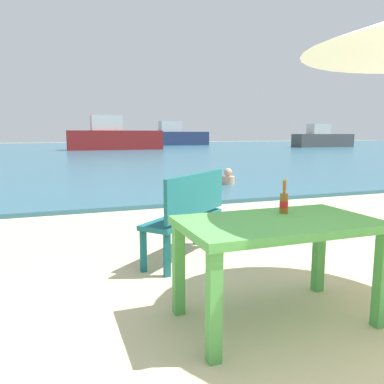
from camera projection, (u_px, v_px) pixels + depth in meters
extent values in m
plane|color=beige|center=(383.00, 349.00, 2.47)|extent=(120.00, 120.00, 0.00)
cube|color=#2D6075|center=(79.00, 150.00, 30.35)|extent=(120.00, 50.00, 0.08)
cube|color=#4C9E47|center=(278.00, 224.00, 2.75)|extent=(1.40, 0.80, 0.06)
cube|color=#4C9E47|center=(214.00, 307.00, 2.28)|extent=(0.08, 0.08, 0.70)
cube|color=#4C9E47|center=(381.00, 280.00, 2.71)|extent=(0.08, 0.08, 0.70)
cube|color=#4C9E47|center=(179.00, 270.00, 2.91)|extent=(0.08, 0.08, 0.70)
cube|color=#4C9E47|center=(319.00, 252.00, 3.34)|extent=(0.08, 0.08, 0.70)
cylinder|color=brown|center=(284.00, 203.00, 2.95)|extent=(0.06, 0.06, 0.16)
cone|color=brown|center=(284.00, 193.00, 2.94)|extent=(0.06, 0.06, 0.03)
cylinder|color=brown|center=(285.00, 186.00, 2.93)|extent=(0.03, 0.03, 0.09)
cylinder|color=red|center=(284.00, 204.00, 2.95)|extent=(0.07, 0.07, 0.05)
cylinder|color=gold|center=(285.00, 180.00, 2.92)|extent=(0.03, 0.03, 0.01)
cube|color=#196066|center=(183.00, 219.00, 4.19)|extent=(1.14, 1.06, 0.05)
cube|color=#196066|center=(196.00, 194.00, 4.07)|extent=(0.93, 0.82, 0.44)
cube|color=#196066|center=(196.00, 228.00, 4.77)|extent=(0.06, 0.06, 0.42)
cube|color=#196066|center=(143.00, 251.00, 3.82)|extent=(0.06, 0.06, 0.42)
cube|color=#196066|center=(217.00, 230.00, 4.63)|extent=(0.06, 0.06, 0.42)
cube|color=#196066|center=(167.00, 255.00, 3.69)|extent=(0.06, 0.06, 0.42)
cylinder|color=tan|center=(228.00, 180.00, 9.87)|extent=(0.34, 0.34, 0.20)
sphere|color=tan|center=(228.00, 172.00, 9.84)|extent=(0.21, 0.21, 0.21)
cube|color=maroon|center=(115.00, 140.00, 30.69)|extent=(7.38, 2.01, 1.51)
cube|color=silver|center=(106.00, 123.00, 30.26)|extent=(2.35, 1.51, 1.17)
cube|color=#4C4C4C|center=(323.00, 140.00, 36.77)|extent=(6.01, 1.64, 1.23)
cube|color=silver|center=(319.00, 129.00, 36.42)|extent=(1.91, 1.23, 0.96)
cube|color=navy|center=(176.00, 138.00, 42.22)|extent=(7.14, 1.95, 1.46)
cube|color=silver|center=(170.00, 126.00, 41.81)|extent=(2.27, 1.46, 1.14)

